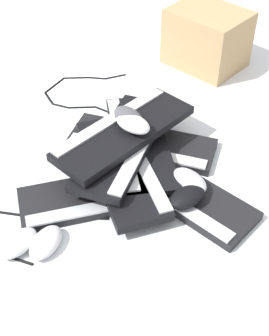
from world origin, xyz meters
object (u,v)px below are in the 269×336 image
(keyboard_1, at_px, (102,195))
(mouse_5, at_px, (46,242))
(mouse_4, at_px, (129,117))
(mouse_3, at_px, (133,123))
(keyboard_2, at_px, (178,190))
(keyboard_4, at_px, (124,144))
(mouse_1, at_px, (187,197))
(mouse_0, at_px, (18,243))
(keyboard_0, at_px, (142,143))
(keyboard_5, at_px, (124,132))
(cardboard_box, at_px, (207,38))
(keyboard_3, at_px, (122,167))
(keyboard_6, at_px, (139,142))
(mouse_2, at_px, (190,181))

(keyboard_1, height_order, mouse_5, mouse_5)
(mouse_4, bearing_deg, mouse_3, -9.34)
(keyboard_1, distance_m, keyboard_2, 0.21)
(keyboard_2, bearing_deg, keyboard_1, 104.08)
(keyboard_4, distance_m, mouse_4, 0.08)
(mouse_1, bearing_deg, mouse_0, 159.51)
(keyboard_0, relative_size, keyboard_4, 1.00)
(keyboard_1, xyz_separation_m, keyboard_5, (0.17, -0.03, 0.09))
(mouse_1, relative_size, mouse_4, 1.00)
(mouse_5, height_order, cardboard_box, cardboard_box)
(mouse_0, bearing_deg, keyboard_5, 1.75)
(keyboard_5, relative_size, mouse_5, 4.06)
(keyboard_3, bearing_deg, keyboard_0, -13.74)
(keyboard_0, xyz_separation_m, keyboard_6, (-0.03, 0.00, 0.03))
(keyboard_2, bearing_deg, mouse_1, -154.91)
(keyboard_4, height_order, keyboard_6, keyboard_4)
(mouse_1, bearing_deg, keyboard_0, 76.40)
(keyboard_5, distance_m, mouse_2, 0.23)
(mouse_4, height_order, mouse_5, mouse_4)
(cardboard_box, bearing_deg, mouse_0, 156.84)
(mouse_0, height_order, mouse_1, mouse_1)
(keyboard_5, distance_m, mouse_3, 0.05)
(mouse_2, bearing_deg, mouse_1, 129.74)
(keyboard_3, distance_m, keyboard_4, 0.07)
(keyboard_1, distance_m, mouse_0, 0.26)
(keyboard_0, distance_m, mouse_0, 0.49)
(keyboard_4, xyz_separation_m, mouse_0, (-0.35, 0.20, -0.05))
(keyboard_2, bearing_deg, keyboard_4, 58.84)
(keyboard_5, xyz_separation_m, mouse_0, (-0.37, 0.20, -0.08))
(keyboard_5, relative_size, mouse_0, 4.06)
(keyboard_0, height_order, keyboard_4, keyboard_4)
(keyboard_3, bearing_deg, mouse_0, 143.88)
(keyboard_5, distance_m, mouse_0, 0.42)
(cardboard_box, bearing_deg, keyboard_1, 162.45)
(keyboard_0, bearing_deg, mouse_0, 150.53)
(keyboard_2, xyz_separation_m, mouse_1, (-0.06, -0.03, 0.04))
(keyboard_0, distance_m, mouse_2, 0.24)
(keyboard_0, distance_m, keyboard_2, 0.22)
(keyboard_0, height_order, keyboard_1, same)
(keyboard_0, distance_m, mouse_5, 0.45)
(keyboard_5, relative_size, mouse_1, 4.06)
(keyboard_2, bearing_deg, mouse_4, 48.59)
(mouse_1, xyz_separation_m, mouse_2, (0.06, -0.00, 0.00))
(cardboard_box, bearing_deg, mouse_2, 179.11)
(mouse_1, relative_size, mouse_2, 1.00)
(keyboard_6, bearing_deg, keyboard_2, -139.37)
(mouse_4, bearing_deg, mouse_0, -70.58)
(keyboard_3, xyz_separation_m, keyboard_5, (0.08, 0.01, 0.06))
(keyboard_6, distance_m, mouse_3, 0.10)
(keyboard_3, bearing_deg, mouse_3, -14.77)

